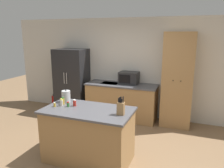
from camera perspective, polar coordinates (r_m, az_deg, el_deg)
name	(u,v)px	position (r m, az deg, el deg)	size (l,w,h in m)	color
ground_plane	(98,158)	(4.19, -3.59, -18.68)	(14.00, 14.00, 0.00)	#846647
wall_back	(134,68)	(5.83, 5.65, 4.14)	(7.20, 0.06, 2.60)	beige
refrigerator	(72,81)	(6.25, -10.41, 0.80)	(0.86, 0.65, 1.79)	black
back_counter	(121,101)	(5.76, 2.49, -4.46)	(1.85, 0.67, 0.92)	#9E7547
pantry_cabinet	(178,80)	(5.38, 16.80, 0.93)	(0.70, 0.58, 2.24)	#9E7547
kitchen_island	(88,135)	(3.94, -6.21, -13.03)	(1.54, 0.85, 0.95)	#9E7547
microwave	(129,78)	(5.66, 4.43, 1.63)	(0.49, 0.38, 0.31)	#232326
knife_block	(121,108)	(3.46, 2.30, -6.30)	(0.11, 0.08, 0.31)	#9E7547
spice_bottle_tall_dark	(68,104)	(3.93, -11.41, -5.25)	(0.05, 0.05, 0.09)	#337033
spice_bottle_short_red	(55,105)	(3.98, -14.77, -5.24)	(0.04, 0.04, 0.08)	gold
spice_bottle_amber_oil	(61,103)	(3.99, -13.07, -4.74)	(0.06, 0.06, 0.13)	beige
spice_bottle_green_herb	(75,103)	(3.94, -9.76, -4.90)	(0.06, 0.06, 0.12)	#B2281E
spice_bottle_pale_salt	(63,101)	(4.07, -12.69, -4.38)	(0.05, 0.05, 0.13)	gold
kettle	(66,96)	(4.18, -11.92, -3.18)	(0.16, 0.16, 0.24)	#B2B5B7
fire_extinguisher	(54,102)	(6.82, -14.86, -4.46)	(0.13, 0.13, 0.44)	red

